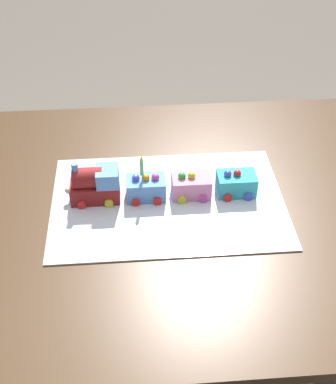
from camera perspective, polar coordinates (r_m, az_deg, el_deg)
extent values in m
plane|color=#6B6054|center=(1.91, -0.50, -18.38)|extent=(8.00, 8.00, 0.00)
cube|color=#4C331E|center=(1.34, -0.68, -1.96)|extent=(1.40, 1.00, 0.03)
cube|color=#4C331E|center=(2.04, 16.76, -0.44)|extent=(0.07, 0.07, 0.71)
cube|color=silver|center=(1.34, 0.00, -1.05)|extent=(0.60, 0.40, 0.00)
cube|color=maroon|center=(1.34, -8.00, 0.09)|extent=(0.12, 0.06, 0.05)
cylinder|color=maroon|center=(1.32, -8.85, 1.53)|extent=(0.08, 0.05, 0.05)
cube|color=#669EEA|center=(1.31, -6.69, 1.74)|extent=(0.06, 0.06, 0.04)
cylinder|color=#669EEA|center=(1.30, -10.22, 2.54)|extent=(0.02, 0.02, 0.03)
sphere|color=#F4EFCC|center=(1.35, -10.93, 0.19)|extent=(0.02, 0.02, 0.02)
cylinder|color=red|center=(1.33, -9.47, -1.45)|extent=(0.02, 0.01, 0.02)
cylinder|color=yellow|center=(1.32, -6.51, -1.31)|extent=(0.02, 0.01, 0.02)
cylinder|color=#4C59D8|center=(1.38, -9.32, 0.52)|extent=(0.02, 0.01, 0.02)
cylinder|color=yellow|center=(1.38, -6.48, 0.66)|extent=(0.02, 0.01, 0.02)
cube|color=#669EEA|center=(1.34, -2.44, 0.45)|extent=(0.10, 0.06, 0.06)
cylinder|color=red|center=(1.32, -3.55, -1.16)|extent=(0.02, 0.01, 0.02)
cylinder|color=red|center=(1.32, -1.17, -1.04)|extent=(0.02, 0.01, 0.02)
cylinder|color=yellow|center=(1.38, -3.63, 0.80)|extent=(0.02, 0.01, 0.02)
cylinder|color=yellow|center=(1.38, -1.35, 0.92)|extent=(0.02, 0.01, 0.02)
sphere|color=orange|center=(1.32, -2.49, 1.59)|extent=(0.02, 0.02, 0.02)
sphere|color=#D84CB2|center=(1.32, -1.40, 1.65)|extent=(0.02, 0.02, 0.02)
sphere|color=#4C59D8|center=(1.32, -3.57, 1.54)|extent=(0.02, 0.02, 0.02)
cube|color=pink|center=(1.35, 2.58, 0.70)|extent=(0.10, 0.06, 0.06)
cylinder|color=yellow|center=(1.33, 1.55, -0.91)|extent=(0.02, 0.01, 0.02)
cylinder|color=#D84CB2|center=(1.33, 3.90, -0.79)|extent=(0.02, 0.01, 0.02)
cylinder|color=#4C59D8|center=(1.38, 1.26, 1.04)|extent=(0.02, 0.01, 0.02)
cylinder|color=red|center=(1.39, 3.52, 1.15)|extent=(0.02, 0.01, 0.02)
sphere|color=green|center=(1.32, 1.54, 1.79)|extent=(0.02, 0.02, 0.02)
sphere|color=yellow|center=(1.32, 2.62, 1.84)|extent=(0.02, 0.02, 0.02)
cube|color=#38B7C6|center=(1.36, 7.51, 0.93)|extent=(0.10, 0.06, 0.06)
cylinder|color=red|center=(1.34, 6.57, -0.65)|extent=(0.02, 0.01, 0.02)
cylinder|color=#4C59D8|center=(1.35, 8.86, -0.53)|extent=(0.02, 0.01, 0.02)
cylinder|color=green|center=(1.40, 6.09, 1.27)|extent=(0.02, 0.01, 0.02)
cylinder|color=#D84CB2|center=(1.41, 8.30, 1.37)|extent=(0.02, 0.01, 0.02)
sphere|color=#4C59D8|center=(1.34, 6.58, 2.01)|extent=(0.02, 0.02, 0.02)
sphere|color=red|center=(1.34, 7.64, 2.06)|extent=(0.02, 0.02, 0.02)
cylinder|color=#66D872|center=(1.30, -2.91, 2.71)|extent=(0.01, 0.01, 0.05)
cone|color=yellow|center=(1.28, -2.96, 3.74)|extent=(0.01, 0.01, 0.01)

